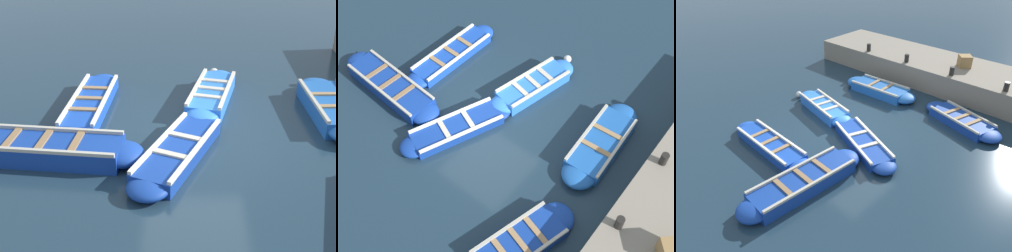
{
  "view_description": "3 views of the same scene",
  "coord_description": "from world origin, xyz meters",
  "views": [
    {
      "loc": [
        0.34,
        8.84,
        4.97
      ],
      "look_at": [
        0.66,
        -0.15,
        0.19
      ],
      "focal_mm": 50.0,
      "sensor_mm": 36.0,
      "label": 1
    },
    {
      "loc": [
        -5.81,
        6.42,
        10.94
      ],
      "look_at": [
        -0.8,
        0.09,
        0.44
      ],
      "focal_mm": 50.0,
      "sensor_mm": 36.0,
      "label": 2
    },
    {
      "loc": [
        7.36,
        6.51,
        6.33
      ],
      "look_at": [
        0.49,
        0.06,
        0.5
      ],
      "focal_mm": 35.0,
      "sensor_mm": 36.0,
      "label": 3
    }
  ],
  "objects": [
    {
      "name": "boat_inner_gap",
      "position": [
        3.08,
        0.94,
        0.2
      ],
      "size": [
        4.07,
        1.2,
        0.46
      ],
      "color": "navy",
      "rests_on": "ground"
    },
    {
      "name": "bollard_mid_south",
      "position": [
        -4.9,
        1.11,
        1.18
      ],
      "size": [
        0.2,
        0.2,
        0.35
      ],
      "primitive_type": "cylinder",
      "color": "black",
      "rests_on": "quay_wall"
    },
    {
      "name": "buoy_orange_near",
      "position": [
        -0.51,
        -3.52,
        0.13
      ],
      "size": [
        0.26,
        0.26,
        0.26
      ],
      "primitive_type": "sphere",
      "color": "silver",
      "rests_on": "ground"
    },
    {
      "name": "boat_alongside",
      "position": [
        -3.17,
        2.57,
        0.16
      ],
      "size": [
        1.76,
        3.39,
        0.38
      ],
      "color": "navy",
      "rests_on": "ground"
    },
    {
      "name": "wooden_crate",
      "position": [
        -6.14,
        1.05,
        1.25
      ],
      "size": [
        0.71,
        0.71,
        0.5
      ],
      "primitive_type": "cube",
      "rotation": [
        0.0,
        0.0,
        0.74
      ],
      "color": "olive",
      "rests_on": "quay_wall"
    },
    {
      "name": "boat_far_corner",
      "position": [
        -3.17,
        -1.22,
        0.19
      ],
      "size": [
        1.16,
        3.45,
        0.44
      ],
      "color": "#1E59AD",
      "rests_on": "ground"
    },
    {
      "name": "ground_plane",
      "position": [
        0.0,
        0.0,
        0.0
      ],
      "size": [
        120.0,
        120.0,
        0.0
      ],
      "primitive_type": "plane",
      "color": "#1C303F"
    },
    {
      "name": "boat_outer_right",
      "position": [
        0.42,
        0.86,
        0.15
      ],
      "size": [
        2.06,
        3.54,
        0.36
      ],
      "color": "navy",
      "rests_on": "ground"
    },
    {
      "name": "boat_stern_in",
      "position": [
        2.58,
        -1.29,
        0.15
      ],
      "size": [
        0.98,
        3.72,
        0.36
      ],
      "color": "#1947B7",
      "rests_on": "ground"
    },
    {
      "name": "bollard_mid_north",
      "position": [
        -4.9,
        -1.11,
        1.18
      ],
      "size": [
        0.2,
        0.2,
        0.35
      ],
      "primitive_type": "cylinder",
      "color": "black",
      "rests_on": "quay_wall"
    },
    {
      "name": "boat_mid_row",
      "position": [
        -0.36,
        -1.8,
        0.19
      ],
      "size": [
        1.47,
        3.26,
        0.44
      ],
      "color": "blue",
      "rests_on": "ground"
    },
    {
      "name": "bollard_north",
      "position": [
        -4.9,
        -3.32,
        1.18
      ],
      "size": [
        0.2,
        0.2,
        0.35
      ],
      "primitive_type": "cylinder",
      "color": "black",
      "rests_on": "quay_wall"
    },
    {
      "name": "quay_wall",
      "position": [
        -6.08,
        0.0,
        0.5
      ],
      "size": [
        3.07,
        12.29,
        1.0
      ],
      "color": "gray",
      "rests_on": "ground"
    },
    {
      "name": "bollard_south",
      "position": [
        -4.9,
        3.32,
        1.18
      ],
      "size": [
        0.2,
        0.2,
        0.35
      ],
      "primitive_type": "cylinder",
      "color": "black",
      "rests_on": "quay_wall"
    }
  ]
}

